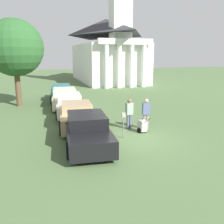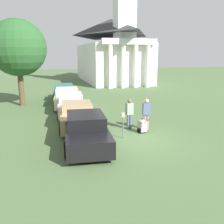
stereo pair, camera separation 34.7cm
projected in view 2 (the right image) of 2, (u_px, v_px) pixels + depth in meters
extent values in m
plane|color=#4C663D|center=(131.00, 140.00, 12.45)|extent=(120.00, 120.00, 0.00)
cube|color=black|center=(86.00, 132.00, 11.87)|extent=(2.32, 5.36, 0.74)
cube|color=black|center=(86.00, 120.00, 11.52)|extent=(1.84, 2.32, 0.57)
cylinder|color=black|center=(66.00, 128.00, 13.30)|extent=(0.24, 0.70, 0.69)
cylinder|color=black|center=(100.00, 126.00, 13.64)|extent=(0.24, 0.70, 0.69)
cylinder|color=black|center=(66.00, 150.00, 10.21)|extent=(0.24, 0.70, 0.69)
cylinder|color=black|center=(111.00, 147.00, 10.54)|extent=(0.24, 0.70, 0.69)
cube|color=tan|center=(77.00, 116.00, 14.75)|extent=(2.30, 5.13, 0.79)
cube|color=tan|center=(77.00, 107.00, 14.41)|extent=(1.84, 2.22, 0.46)
cylinder|color=black|center=(61.00, 114.00, 16.11)|extent=(0.24, 0.77, 0.75)
cylinder|color=black|center=(90.00, 113.00, 16.45)|extent=(0.24, 0.77, 0.75)
cylinder|color=black|center=(61.00, 128.00, 13.15)|extent=(0.24, 0.77, 0.75)
cylinder|color=black|center=(96.00, 126.00, 13.49)|extent=(0.24, 0.77, 0.75)
cube|color=silver|center=(71.00, 106.00, 17.70)|extent=(2.13, 4.82, 0.77)
cube|color=silver|center=(71.00, 97.00, 17.37)|extent=(1.70, 2.09, 0.55)
cylinder|color=black|center=(59.00, 106.00, 18.99)|extent=(0.24, 0.71, 0.69)
cylinder|color=black|center=(82.00, 105.00, 19.30)|extent=(0.24, 0.71, 0.69)
cylinder|color=black|center=(58.00, 115.00, 16.20)|extent=(0.24, 0.71, 0.69)
cylinder|color=black|center=(85.00, 113.00, 16.52)|extent=(0.24, 0.71, 0.69)
cube|color=beige|center=(67.00, 99.00, 20.29)|extent=(2.35, 5.28, 0.83)
cube|color=beige|center=(67.00, 91.00, 19.95)|extent=(1.88, 2.29, 0.49)
cylinder|color=black|center=(56.00, 99.00, 21.70)|extent=(0.24, 0.74, 0.73)
cylinder|color=black|center=(78.00, 98.00, 22.05)|extent=(0.24, 0.74, 0.73)
cylinder|color=black|center=(55.00, 106.00, 18.65)|extent=(0.24, 0.74, 0.73)
cylinder|color=black|center=(80.00, 105.00, 19.00)|extent=(0.24, 0.74, 0.73)
cube|color=#23666B|center=(64.00, 94.00, 22.94)|extent=(2.17, 5.08, 0.82)
cube|color=#23666B|center=(64.00, 87.00, 22.60)|extent=(1.73, 2.20, 0.49)
cylinder|color=black|center=(55.00, 94.00, 24.31)|extent=(0.24, 0.74, 0.73)
cylinder|color=black|center=(73.00, 94.00, 24.62)|extent=(0.24, 0.74, 0.73)
cylinder|color=black|center=(54.00, 100.00, 21.37)|extent=(0.24, 0.74, 0.73)
cylinder|color=black|center=(75.00, 99.00, 21.69)|extent=(0.24, 0.74, 0.73)
cylinder|color=slate|center=(123.00, 128.00, 12.60)|extent=(0.05, 0.05, 1.11)
cube|color=gray|center=(123.00, 115.00, 12.45)|extent=(0.18, 0.09, 0.22)
cylinder|color=#515670|center=(131.00, 122.00, 14.20)|extent=(0.14, 0.14, 0.85)
cylinder|color=#515670|center=(128.00, 122.00, 14.12)|extent=(0.14, 0.14, 0.85)
cube|color=gray|center=(130.00, 109.00, 13.99)|extent=(0.46, 0.31, 0.67)
sphere|color=brown|center=(130.00, 101.00, 13.89)|extent=(0.23, 0.23, 0.23)
cylinder|color=gray|center=(148.00, 122.00, 14.13)|extent=(0.14, 0.14, 0.86)
cylinder|color=gray|center=(145.00, 122.00, 14.10)|extent=(0.14, 0.14, 0.86)
cube|color=#4C597F|center=(147.00, 109.00, 13.94)|extent=(0.44, 0.27, 0.68)
sphere|color=tan|center=(147.00, 101.00, 13.83)|extent=(0.23, 0.23, 0.23)
cube|color=#B2B2AD|center=(142.00, 126.00, 13.54)|extent=(0.43, 0.49, 0.60)
cone|color=#59595B|center=(142.00, 119.00, 13.46)|extent=(0.18, 0.18, 0.16)
cylinder|color=#4C4C4C|center=(147.00, 121.00, 13.04)|extent=(0.13, 0.59, 0.43)
cylinder|color=black|center=(139.00, 131.00, 13.51)|extent=(0.10, 0.28, 0.28)
cylinder|color=black|center=(145.00, 130.00, 13.68)|extent=(0.10, 0.28, 0.28)
cube|color=white|center=(111.00, 63.00, 39.24)|extent=(8.22, 16.50, 5.58)
pyramid|color=#333338|center=(111.00, 28.00, 38.03)|extent=(8.38, 16.83, 2.51)
cylinder|color=white|center=(110.00, 67.00, 30.33)|extent=(0.56, 0.56, 5.31)
cylinder|color=white|center=(123.00, 67.00, 30.75)|extent=(0.56, 0.56, 5.31)
cylinder|color=white|center=(136.00, 66.00, 31.18)|extent=(0.56, 0.56, 5.31)
cylinder|color=white|center=(148.00, 66.00, 31.61)|extent=(0.56, 0.56, 5.31)
cube|color=white|center=(130.00, 41.00, 30.28)|extent=(6.98, 0.70, 0.70)
cylinder|color=brown|center=(21.00, 89.00, 20.48)|extent=(0.44, 0.44, 2.76)
sphere|color=#285628|center=(18.00, 48.00, 19.73)|extent=(4.48, 4.48, 4.48)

